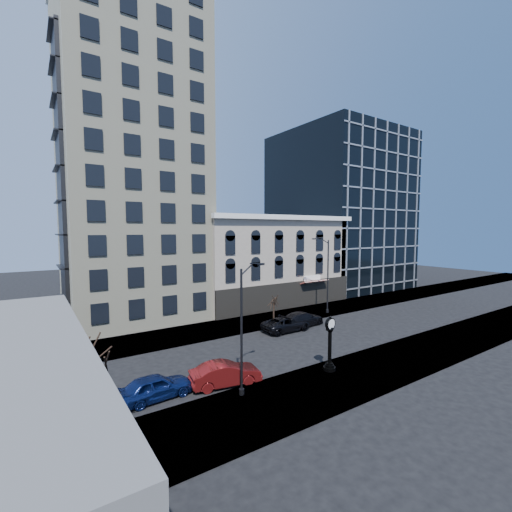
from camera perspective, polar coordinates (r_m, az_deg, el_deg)
ground at (r=31.17m, az=1.07°, el=-15.48°), size 160.00×160.00×0.00m
sidewalk_far at (r=37.67m, az=-6.05°, el=-11.86°), size 160.00×6.00×0.12m
sidewalk_near at (r=25.49m, az=12.08°, el=-20.14°), size 160.00×6.00×0.12m
cream_tower at (r=45.07m, az=-20.21°, el=15.30°), size 15.90×15.40×42.50m
victorian_row at (r=49.43m, az=1.97°, el=-0.93°), size 22.60×11.19×12.50m
glass_office at (r=66.40m, az=13.64°, el=7.24°), size 20.00×20.15×28.00m
street_clock at (r=26.87m, az=12.19°, el=-14.41°), size 0.94×0.94×4.13m
street_lamp_near at (r=21.90m, az=-1.33°, el=-6.24°), size 2.16×0.81×8.54m
street_lamp_far at (r=43.26m, az=11.10°, el=0.16°), size 2.43×1.04×9.72m
bare_tree_near at (r=17.99m, az=-25.51°, el=-14.60°), size 3.67×3.67×6.30m
bare_tree_far at (r=39.36m, az=2.98°, el=-7.08°), size 2.05×2.05×3.52m
warning_sign at (r=20.03m, az=-33.11°, el=-22.06°), size 0.81×0.36×2.61m
car_near_a at (r=23.77m, az=-16.43°, el=-20.19°), size 4.72×2.13×1.57m
car_near_b at (r=24.76m, az=-5.11°, el=-18.95°), size 5.09×2.55×1.60m
car_far_a at (r=36.62m, az=5.05°, el=-11.21°), size 5.45×2.56×1.51m
car_far_b at (r=38.44m, az=7.66°, el=-10.37°), size 5.93×3.13×1.64m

